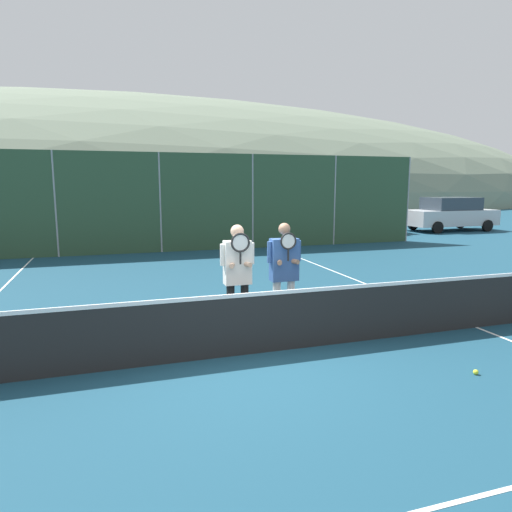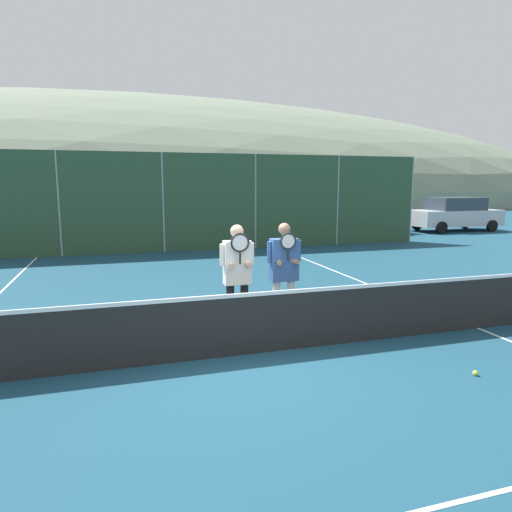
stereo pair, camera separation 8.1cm
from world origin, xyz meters
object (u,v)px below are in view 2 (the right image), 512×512
Objects in this scene: player_leftmost at (237,272)px; car_far_left at (7,224)px; player_center_left at (284,269)px; car_left_of_center at (144,220)px; car_center at (259,217)px; tennis_ball_on_court at (475,373)px; car_far_right at (455,214)px; car_right_of_center at (358,215)px.

player_leftmost is 0.38× the size of car_far_left.
car_left_of_center is (-1.50, 12.94, -0.13)m from player_center_left.
car_far_left is 1.07× the size of car_center.
car_left_of_center is 61.19× the size of tennis_ball_on_court.
player_center_left is at bearing -62.73° from car_far_left.
car_center is at bearing 179.14° from car_far_right.
car_right_of_center reaches higher than car_far_left.
car_right_of_center is at bearing 56.03° from player_center_left.
car_left_of_center is (-0.70, 12.96, -0.14)m from player_leftmost.
car_center is at bearing -177.44° from car_right_of_center.
player_center_left is 15.86m from car_right_of_center.
car_far_left is 15.62m from car_right_of_center.
car_left_of_center is at bearing 93.09° from player_leftmost.
car_center is 65.52× the size of tennis_ball_on_court.
player_center_left is at bearing -105.59° from car_center.
player_center_left is 14.76m from car_far_left.
tennis_ball_on_court is at bearing -61.21° from car_far_left.
car_left_of_center is at bearing -1.87° from car_far_left.
tennis_ball_on_court is at bearing -77.98° from car_left_of_center.
player_center_left is 0.39× the size of car_far_left.
car_right_of_center is at bearing 0.13° from car_far_left.
car_far_left is 5.26m from car_left_of_center.
car_left_of_center is 0.88× the size of car_far_right.
car_center is 15.45m from tennis_ball_on_court.
player_center_left reaches higher than car_far_right.
car_left_of_center is 15.77m from car_far_right.
car_far_left reaches higher than tennis_ball_on_court.
car_far_right is at bearing -0.86° from car_center.
player_leftmost reaches higher than tennis_ball_on_court.
car_right_of_center is (8.86, 13.15, -0.15)m from player_center_left.
car_far_left is at bearing 118.79° from tennis_ball_on_court.
car_right_of_center reaches higher than car_far_right.
player_center_left is 13.03m from car_left_of_center.
car_far_right is at bearing -0.69° from car_left_of_center.
car_left_of_center is (5.26, -0.17, 0.08)m from car_far_left.
tennis_ball_on_court is (8.53, -15.52, -0.83)m from car_far_left.
car_right_of_center is 65.56× the size of tennis_ball_on_court.
player_leftmost reaches higher than car_far_right.
car_center is 1.00× the size of car_right_of_center.
car_center is at bearing -0.33° from car_left_of_center.
car_left_of_center is 5.11m from car_center.
car_far_right is 69.93× the size of tennis_ball_on_court.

